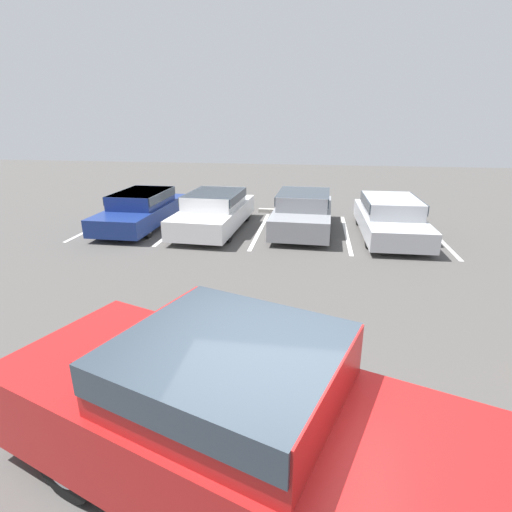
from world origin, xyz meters
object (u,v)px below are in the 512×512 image
(wheel_stop_curb, at_px, (282,211))
(pickup_truck, at_px, (259,430))
(parked_sedan_d, at_px, (390,216))
(parked_sedan_c, at_px, (303,211))
(parked_sedan_b, at_px, (215,210))
(parked_sedan_a, at_px, (142,208))

(wheel_stop_curb, bearing_deg, pickup_truck, -86.20)
(parked_sedan_d, relative_size, wheel_stop_curb, 2.43)
(pickup_truck, height_order, parked_sedan_c, pickup_truck)
(parked_sedan_b, height_order, parked_sedan_c, parked_sedan_c)
(parked_sedan_d, bearing_deg, parked_sedan_c, -96.21)
(pickup_truck, bearing_deg, parked_sedan_b, 125.90)
(pickup_truck, bearing_deg, parked_sedan_d, 93.58)
(parked_sedan_a, relative_size, parked_sedan_d, 1.00)
(parked_sedan_b, relative_size, parked_sedan_c, 1.07)
(pickup_truck, distance_m, parked_sedan_a, 11.48)
(parked_sedan_c, distance_m, parked_sedan_d, 2.81)
(pickup_truck, height_order, wheel_stop_curb, pickup_truck)
(parked_sedan_a, relative_size, wheel_stop_curb, 2.43)
(pickup_truck, relative_size, wheel_stop_curb, 3.10)
(parked_sedan_a, xyz_separation_m, parked_sedan_d, (8.41, -0.05, 0.01))
(parked_sedan_c, bearing_deg, parked_sedan_b, -82.41)
(parked_sedan_d, height_order, wheel_stop_curb, parked_sedan_d)
(parked_sedan_b, bearing_deg, wheel_stop_curb, 145.97)
(parked_sedan_c, bearing_deg, wheel_stop_curb, -158.39)
(parked_sedan_a, relative_size, parked_sedan_c, 1.07)
(parked_sedan_d, distance_m, wheel_stop_curb, 4.65)
(parked_sedan_d, bearing_deg, pickup_truck, -16.70)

